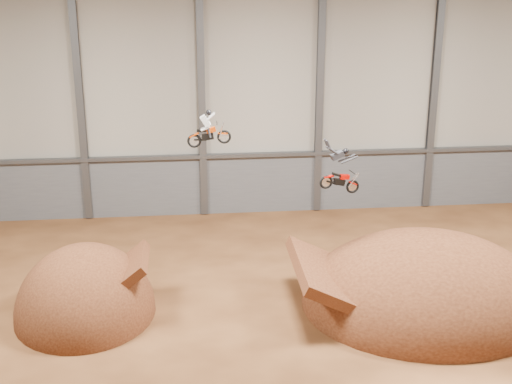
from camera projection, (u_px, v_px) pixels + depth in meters
floor at (301, 343)px, 28.34m from camera, size 40.00×40.00×0.00m
back_wall at (261, 95)px, 40.13m from camera, size 40.00×0.10×14.00m
lower_band_back at (261, 183)px, 41.76m from camera, size 39.80×0.18×3.50m
steel_rail at (261, 155)px, 41.03m from camera, size 39.80×0.35×0.20m
steel_column_1 at (80, 99)px, 38.99m from camera, size 0.40×0.36×13.90m
steel_column_2 at (202, 97)px, 39.63m from camera, size 0.40×0.36×13.90m
steel_column_3 at (320, 94)px, 40.26m from camera, size 0.40×0.36×13.90m
steel_column_4 at (434, 92)px, 40.90m from camera, size 0.40×0.36×13.90m
takeoff_ramp at (86, 313)px, 30.65m from camera, size 5.95×6.87×5.95m
landing_ramp at (424, 304)px, 31.40m from camera, size 10.83×9.58×6.25m
fmx_rider_a at (210, 126)px, 29.23m from camera, size 2.02×0.75×1.85m
fmx_rider_b at (339, 167)px, 30.08m from camera, size 2.98×1.22×2.65m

